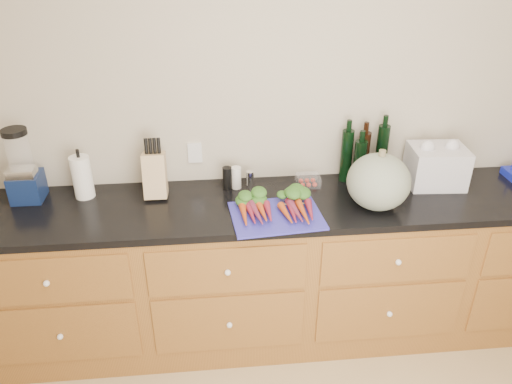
{
  "coord_description": "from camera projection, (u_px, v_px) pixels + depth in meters",
  "views": [
    {
      "loc": [
        -0.5,
        -1.06,
        2.31
      ],
      "look_at": [
        -0.28,
        1.2,
        1.06
      ],
      "focal_mm": 35.0,
      "sensor_mm": 36.0,
      "label": 1
    }
  ],
  "objects": [
    {
      "name": "canister_chrome",
      "position": [
        250.0,
        179.0,
        2.87
      ],
      "size": [
        0.04,
        0.04,
        0.1
      ],
      "primitive_type": "cylinder",
      "color": "white",
      "rests_on": "countertop"
    },
    {
      "name": "grinder_salt",
      "position": [
        236.0,
        178.0,
        2.85
      ],
      "size": [
        0.06,
        0.06,
        0.13
      ],
      "primitive_type": "cylinder",
      "color": "silver",
      "rests_on": "countertop"
    },
    {
      "name": "blender_appliance",
      "position": [
        23.0,
        170.0,
        2.68
      ],
      "size": [
        0.16,
        0.16,
        0.41
      ],
      "color": "#0F1E48",
      "rests_on": "countertop"
    },
    {
      "name": "wall_back",
      "position": [
        298.0,
        118.0,
        2.87
      ],
      "size": [
        4.1,
        0.05,
        2.6
      ],
      "primitive_type": "cube",
      "color": "#C0B59F",
      "rests_on": "ground"
    },
    {
      "name": "grinder_pepper",
      "position": [
        227.0,
        178.0,
        2.85
      ],
      "size": [
        0.05,
        0.05,
        0.13
      ],
      "primitive_type": "cylinder",
      "color": "black",
      "rests_on": "countertop"
    },
    {
      "name": "squash",
      "position": [
        379.0,
        182.0,
        2.63
      ],
      "size": [
        0.34,
        0.34,
        0.3
      ],
      "primitive_type": "ellipsoid",
      "color": "slate",
      "rests_on": "countertop"
    },
    {
      "name": "bottles",
      "position": [
        363.0,
        157.0,
        2.9
      ],
      "size": [
        0.28,
        0.14,
        0.33
      ],
      "color": "black",
      "rests_on": "countertop"
    },
    {
      "name": "knife_block",
      "position": [
        155.0,
        175.0,
        2.75
      ],
      "size": [
        0.12,
        0.12,
        0.25
      ],
      "primitive_type": "cube",
      "color": "tan",
      "rests_on": "countertop"
    },
    {
      "name": "carrots",
      "position": [
        275.0,
        206.0,
        2.63
      ],
      "size": [
        0.41,
        0.3,
        0.06
      ],
      "color": "#C74817",
      "rests_on": "cutting_board"
    },
    {
      "name": "countertop",
      "position": [
        305.0,
        203.0,
        2.77
      ],
      "size": [
        3.64,
        0.62,
        0.04
      ],
      "primitive_type": "cube",
      "color": "black",
      "rests_on": "cabinets"
    },
    {
      "name": "cabinets",
      "position": [
        301.0,
        271.0,
        2.99
      ],
      "size": [
        3.6,
        0.64,
        0.9
      ],
      "color": "brown",
      "rests_on": "ground"
    },
    {
      "name": "tomato_box",
      "position": [
        308.0,
        180.0,
        2.9
      ],
      "size": [
        0.13,
        0.11,
        0.06
      ],
      "primitive_type": "cube",
      "color": "white",
      "rests_on": "countertop"
    },
    {
      "name": "grocery_bag",
      "position": [
        436.0,
        166.0,
        2.88
      ],
      "size": [
        0.33,
        0.27,
        0.23
      ],
      "primitive_type": null,
      "rotation": [
        0.0,
        0.0,
        -0.07
      ],
      "color": "white",
      "rests_on": "countertop"
    },
    {
      "name": "paper_towel",
      "position": [
        82.0,
        177.0,
        2.74
      ],
      "size": [
        0.11,
        0.11,
        0.24
      ],
      "primitive_type": "cylinder",
      "color": "white",
      "rests_on": "countertop"
    },
    {
      "name": "cutting_board",
      "position": [
        276.0,
        216.0,
        2.6
      ],
      "size": [
        0.5,
        0.39,
        0.01
      ],
      "primitive_type": "cube",
      "rotation": [
        0.0,
        0.0,
        0.09
      ],
      "color": "#2E2CA9",
      "rests_on": "countertop"
    }
  ]
}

